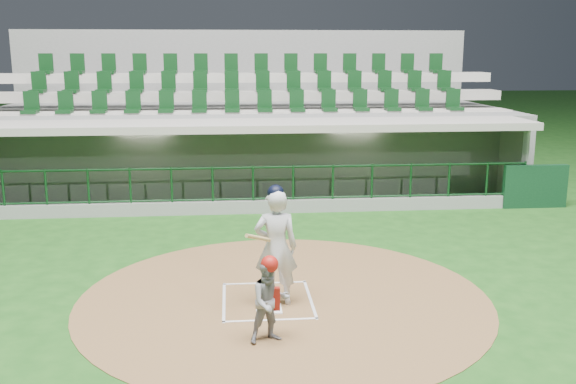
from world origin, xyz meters
name	(u,v)px	position (x,y,z in m)	size (l,w,h in m)	color
ground	(266,295)	(0.00, 0.00, 0.00)	(120.00, 120.00, 0.00)	#174513
dirt_circle	(284,298)	(0.30, -0.20, 0.01)	(7.20, 7.20, 0.01)	brown
home_plate	(269,309)	(0.00, -0.70, 0.02)	(0.43, 0.43, 0.02)	white
batter_box_chalk	(267,300)	(0.00, -0.30, 0.02)	(1.55, 1.80, 0.01)	silver
dugout_structure	(254,166)	(0.10, 7.83, 0.95)	(16.40, 3.70, 3.00)	gray
seating_deck	(247,137)	(0.00, 10.91, 1.42)	(17.00, 6.72, 5.15)	slate
batter	(276,246)	(0.14, -0.44, 1.04)	(0.91, 0.89, 2.08)	silver
catcher	(270,300)	(-0.05, -1.90, 0.66)	(0.72, 0.63, 1.33)	gray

